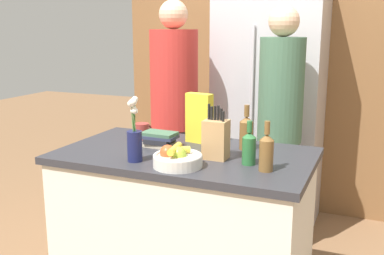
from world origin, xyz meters
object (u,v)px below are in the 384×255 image
bottle_wine (246,132)px  person_in_blue (280,119)px  fruit_bowl (177,158)px  flower_vase (134,139)px  book_stack (160,139)px  bottle_oil (249,147)px  coffee_mug (142,131)px  refrigerator (269,105)px  bottle_vinegar (266,151)px  cereal_box (199,118)px  person_at_sink (174,108)px  knife_block (216,139)px

bottle_wine → person_in_blue: (0.06, 0.61, -0.03)m
fruit_bowl → flower_vase: (-0.24, -0.00, 0.08)m
flower_vase → person_in_blue: 1.18m
book_stack → bottle_oil: size_ratio=0.90×
bottle_oil → fruit_bowl: bearing=-151.4°
coffee_mug → bottle_wine: bottle_wine is taller
refrigerator → bottle_wine: size_ratio=7.70×
flower_vase → bottle_wine: (0.46, 0.45, -0.02)m
refrigerator → person_in_blue: bearing=-70.2°
flower_vase → bottle_wine: size_ratio=1.32×
bottle_vinegar → refrigerator: bearing=102.8°
cereal_box → bottle_oil: size_ratio=1.32×
bottle_vinegar → person_at_sink: 1.34m
coffee_mug → bottle_vinegar: (0.86, -0.33, 0.05)m
person_in_blue → bottle_wine: bearing=-67.8°
person_at_sink → bottle_vinegar: bearing=-70.0°
refrigerator → knife_block: size_ratio=6.85×
bottle_wine → book_stack: bearing=-164.1°
refrigerator → person_in_blue: size_ratio=1.13×
coffee_mug → person_in_blue: person_in_blue is taller
fruit_bowl → person_in_blue: (0.29, 1.06, 0.03)m
coffee_mug → book_stack: bearing=-33.8°
knife_block → bottle_vinegar: 0.31m
fruit_bowl → cereal_box: (-0.08, 0.49, 0.11)m
flower_vase → person_at_sink: person_at_sink is taller
book_stack → bottle_oil: (0.57, -0.14, 0.04)m
book_stack → bottle_vinegar: 0.71m
coffee_mug → bottle_oil: bottle_oil is taller
refrigerator → knife_block: bearing=-87.8°
person_at_sink → refrigerator: bearing=20.7°
bottle_vinegar → bottle_wine: bearing=120.1°
flower_vase → bottle_vinegar: 0.67m
fruit_bowl → knife_block: 0.25m
fruit_bowl → bottle_vinegar: (0.43, 0.10, 0.05)m
coffee_mug → person_at_sink: bearing=96.8°
fruit_bowl → bottle_oil: bearing=28.6°
fruit_bowl → cereal_box: size_ratio=0.83×
flower_vase → cereal_box: bearing=71.8°
fruit_bowl → person_in_blue: person_in_blue is taller
knife_block → flower_vase: flower_vase is taller
flower_vase → person_in_blue: person_in_blue is taller
bottle_oil → bottle_wine: bearing=108.9°
bottle_oil → person_in_blue: person_in_blue is taller
cereal_box → coffee_mug: 0.38m
refrigerator → fruit_bowl: refrigerator is taller
fruit_bowl → bottle_wine: (0.23, 0.45, 0.06)m
flower_vase → bottle_oil: bearing=17.6°
fruit_bowl → bottle_vinegar: 0.44m
coffee_mug → person_at_sink: size_ratio=0.07×
refrigerator → cereal_box: 1.17m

